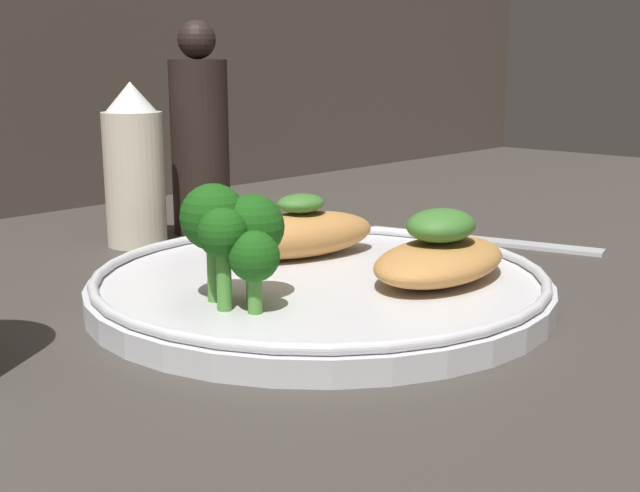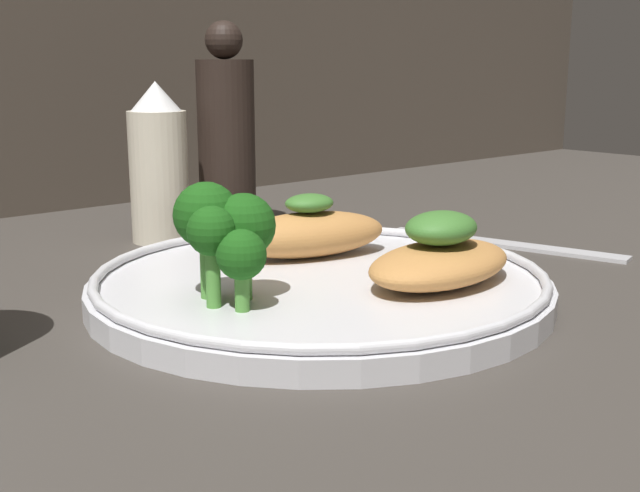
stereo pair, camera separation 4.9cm
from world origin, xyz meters
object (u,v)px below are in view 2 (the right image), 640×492
object	(u,v)px
broccoli_bunch	(225,229)
pepper_grinder	(226,138)
sauce_bottle	(159,166)
plate	(320,284)

from	to	relation	value
broccoli_bunch	pepper_grinder	distance (cm)	26.57
pepper_grinder	sauce_bottle	bearing A→B (deg)	180.00
plate	sauce_bottle	distance (cm)	21.94
plate	broccoli_bunch	size ratio (longest dim) A/B	4.30
broccoli_bunch	sauce_bottle	distance (cm)	23.28
broccoli_bunch	pepper_grinder	bearing A→B (deg)	54.94
sauce_bottle	pepper_grinder	distance (cm)	6.93
plate	pepper_grinder	size ratio (longest dim) A/B	1.59
sauce_bottle	plate	bearing A→B (deg)	-93.54
broccoli_bunch	pepper_grinder	world-z (taller)	pepper_grinder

